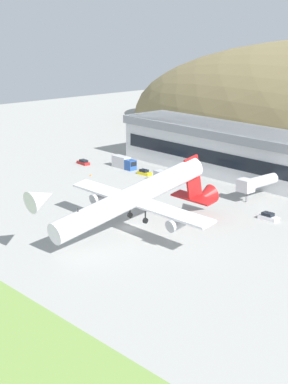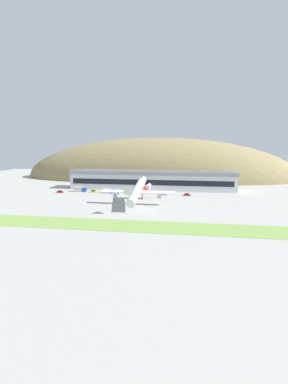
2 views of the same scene
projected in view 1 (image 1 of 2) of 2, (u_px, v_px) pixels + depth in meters
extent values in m
plane|color=#9E9E99|center=(130.00, 228.00, 128.80)|extent=(358.09, 358.09, 0.00)
cube|color=black|center=(277.00, 172.00, 150.98)|extent=(106.57, 0.16, 3.54)
cylinder|color=silver|center=(260.00, 182.00, 148.61)|extent=(2.60, 10.44, 2.60)
cube|color=silver|center=(246.00, 185.00, 145.29)|extent=(3.38, 2.86, 2.86)
cylinder|color=slate|center=(247.00, 194.00, 146.14)|extent=(0.36, 0.36, 4.00)
cylinder|color=silver|center=(131.00, 198.00, 122.49)|extent=(4.16, 35.99, 10.76)
cone|color=silver|center=(41.00, 198.00, 108.84)|extent=(4.08, 5.25, 4.86)
cone|color=red|center=(203.00, 198.00, 136.43)|extent=(4.08, 6.07, 5.01)
cube|color=red|center=(193.00, 177.00, 132.99)|extent=(0.50, 5.33, 9.41)
cube|color=red|center=(193.00, 198.00, 134.32)|extent=(10.81, 2.93, 0.90)
cube|color=silver|center=(138.00, 201.00, 123.90)|extent=(38.08, 3.62, 1.11)
cylinder|color=#9E9EA3|center=(99.00, 197.00, 132.21)|extent=(2.30, 3.97, 2.93)
cylinder|color=#9E9EA3|center=(177.00, 223.00, 115.70)|extent=(2.30, 3.97, 2.93)
cylinder|color=#2D2D2D|center=(130.00, 210.00, 126.16)|extent=(0.28, 0.28, 2.20)
cylinder|color=#2D2D2D|center=(130.00, 215.00, 126.45)|extent=(0.45, 1.10, 1.10)
cylinder|color=#2D2D2D|center=(145.00, 215.00, 122.85)|extent=(0.28, 0.28, 2.20)
cylinder|color=#2D2D2D|center=(145.00, 221.00, 123.15)|extent=(0.45, 1.10, 1.10)
cylinder|color=#2D2D2D|center=(78.00, 213.00, 114.79)|extent=(0.22, 0.22, 1.98)
cylinder|color=#2D2D2D|center=(78.00, 219.00, 115.05)|extent=(0.30, 0.82, 0.82)
cube|color=#B21E1E|center=(83.00, 163.00, 183.12)|extent=(4.50, 2.01, 0.77)
cube|color=black|center=(84.00, 161.00, 182.76)|extent=(2.50, 1.64, 0.63)
cube|color=gold|center=(145.00, 173.00, 171.28)|extent=(4.29, 2.02, 0.78)
cube|color=black|center=(144.00, 171.00, 171.23)|extent=(2.39, 1.63, 0.64)
cube|color=silver|center=(269.00, 218.00, 133.89)|extent=(4.39, 2.13, 0.85)
cube|color=black|center=(268.00, 214.00, 133.83)|extent=(2.44, 1.74, 0.69)
cube|color=#264C99|center=(130.00, 165.00, 176.22)|extent=(2.58, 2.47, 2.80)
cube|color=black|center=(134.00, 164.00, 175.14)|extent=(0.09, 2.09, 1.23)
cube|color=#B7B7BC|center=(121.00, 162.00, 179.05)|extent=(5.47, 2.48, 3.24)
cube|color=#264C99|center=(172.00, 180.00, 160.62)|extent=(2.48, 2.39, 2.59)
cube|color=black|center=(175.00, 179.00, 159.58)|extent=(0.22, 1.89, 1.14)
cube|color=#B7B7BC|center=(163.00, 177.00, 163.37)|extent=(5.08, 2.58, 2.85)
cube|color=orange|center=(90.00, 176.00, 170.00)|extent=(0.52, 0.52, 0.03)
cone|color=orange|center=(90.00, 175.00, 169.92)|extent=(0.40, 0.40, 0.55)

